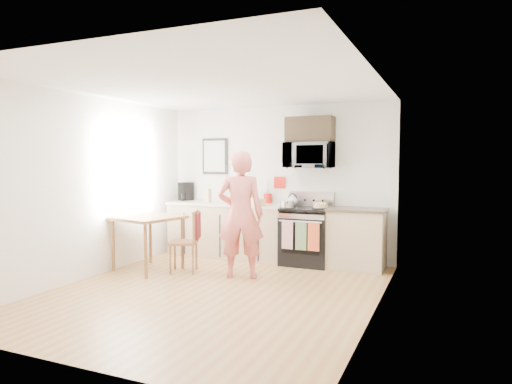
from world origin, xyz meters
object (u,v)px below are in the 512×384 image
at_px(person, 240,214).
at_px(dining_table, 148,222).
at_px(microwave, 309,155).
at_px(cake, 320,206).
at_px(range, 307,237).
at_px(chair, 192,233).

height_order(person, dining_table, person).
relative_size(microwave, cake, 2.81).
bearing_deg(range, chair, -140.65).
xyz_separation_m(range, microwave, (-0.00, 0.10, 1.32)).
xyz_separation_m(microwave, dining_table, (-2.11, -1.43, -1.03)).
bearing_deg(person, microwave, -136.34).
xyz_separation_m(person, cake, (0.87, 1.10, 0.06)).
relative_size(dining_table, cake, 3.40).
xyz_separation_m(dining_table, cake, (2.36, 1.26, 0.23)).
bearing_deg(chair, microwave, 19.67).
height_order(microwave, chair, microwave).
xyz_separation_m(person, dining_table, (-1.49, -0.16, -0.18)).
bearing_deg(microwave, chair, -138.23).
xyz_separation_m(person, chair, (-0.80, 0.00, -0.31)).
height_order(person, cake, person).
bearing_deg(cake, person, -128.34).
bearing_deg(chair, dining_table, 170.86).
bearing_deg(cake, dining_table, -151.95).
distance_m(microwave, chair, 2.24).
height_order(person, chair, person).
height_order(range, microwave, microwave).
height_order(dining_table, chair, chair).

